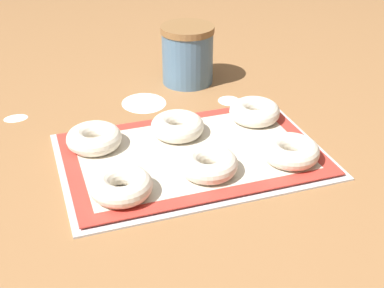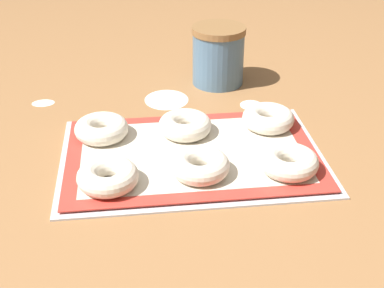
{
  "view_description": "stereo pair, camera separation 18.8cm",
  "coord_description": "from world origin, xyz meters",
  "px_view_note": "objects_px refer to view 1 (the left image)",
  "views": [
    {
      "loc": [
        -0.29,
        -0.84,
        0.56
      ],
      "look_at": [
        0.01,
        0.02,
        0.03
      ],
      "focal_mm": 50.0,
      "sensor_mm": 36.0,
      "label": 1
    },
    {
      "loc": [
        -0.1,
        -0.88,
        0.56
      ],
      "look_at": [
        0.01,
        0.02,
        0.03
      ],
      "focal_mm": 50.0,
      "sensor_mm": 36.0,
      "label": 2
    }
  ],
  "objects_px": {
    "baking_tray": "(192,155)",
    "bagel_back_left": "(94,138)",
    "bagel_back_center": "(177,126)",
    "bagel_back_right": "(255,112)",
    "bagel_front_center": "(208,164)",
    "bagel_front_left": "(121,186)",
    "bagel_front_right": "(291,151)",
    "flour_canister": "(188,54)"
  },
  "relations": [
    {
      "from": "baking_tray",
      "to": "bagel_front_right",
      "type": "xyz_separation_m",
      "value": [
        0.17,
        -0.09,
        0.03
      ]
    },
    {
      "from": "flour_canister",
      "to": "bagel_front_left",
      "type": "bearing_deg",
      "value": -121.01
    },
    {
      "from": "bagel_front_right",
      "to": "flour_canister",
      "type": "bearing_deg",
      "value": 97.9
    },
    {
      "from": "bagel_front_right",
      "to": "bagel_back_center",
      "type": "bearing_deg",
      "value": 136.67
    },
    {
      "from": "bagel_back_center",
      "to": "baking_tray",
      "type": "bearing_deg",
      "value": -85.99
    },
    {
      "from": "bagel_front_right",
      "to": "bagel_back_left",
      "type": "xyz_separation_m",
      "value": [
        -0.35,
        0.17,
        0.0
      ]
    },
    {
      "from": "baking_tray",
      "to": "flour_canister",
      "type": "bearing_deg",
      "value": 72.96
    },
    {
      "from": "bagel_front_center",
      "to": "bagel_back_center",
      "type": "xyz_separation_m",
      "value": [
        -0.01,
        0.16,
        0.0
      ]
    },
    {
      "from": "bagel_front_center",
      "to": "bagel_back_left",
      "type": "bearing_deg",
      "value": 138.25
    },
    {
      "from": "bagel_front_left",
      "to": "bagel_back_left",
      "type": "distance_m",
      "value": 0.18
    },
    {
      "from": "bagel_front_right",
      "to": "flour_canister",
      "type": "distance_m",
      "value": 0.45
    },
    {
      "from": "baking_tray",
      "to": "bagel_back_center",
      "type": "distance_m",
      "value": 0.08
    },
    {
      "from": "bagel_front_center",
      "to": "bagel_front_right",
      "type": "height_order",
      "value": "same"
    },
    {
      "from": "bagel_front_right",
      "to": "bagel_front_center",
      "type": "bearing_deg",
      "value": 177.13
    },
    {
      "from": "baking_tray",
      "to": "bagel_back_left",
      "type": "relative_size",
      "value": 4.66
    },
    {
      "from": "bagel_front_center",
      "to": "bagel_back_center",
      "type": "relative_size",
      "value": 1.0
    },
    {
      "from": "bagel_front_center",
      "to": "bagel_back_left",
      "type": "xyz_separation_m",
      "value": [
        -0.18,
        0.16,
        0.0
      ]
    },
    {
      "from": "bagel_front_center",
      "to": "bagel_front_right",
      "type": "relative_size",
      "value": 1.0
    },
    {
      "from": "baking_tray",
      "to": "bagel_back_left",
      "type": "distance_m",
      "value": 0.2
    },
    {
      "from": "bagel_front_left",
      "to": "bagel_back_center",
      "type": "distance_m",
      "value": 0.23
    },
    {
      "from": "bagel_back_right",
      "to": "bagel_front_left",
      "type": "bearing_deg",
      "value": -151.35
    },
    {
      "from": "bagel_front_right",
      "to": "bagel_back_center",
      "type": "xyz_separation_m",
      "value": [
        -0.18,
        0.17,
        0.0
      ]
    },
    {
      "from": "bagel_front_left",
      "to": "bagel_back_center",
      "type": "height_order",
      "value": "same"
    },
    {
      "from": "baking_tray",
      "to": "bagel_front_center",
      "type": "relative_size",
      "value": 4.66
    },
    {
      "from": "baking_tray",
      "to": "bagel_back_center",
      "type": "relative_size",
      "value": 4.66
    },
    {
      "from": "bagel_front_center",
      "to": "flour_canister",
      "type": "relative_size",
      "value": 0.75
    },
    {
      "from": "bagel_front_left",
      "to": "bagel_back_right",
      "type": "height_order",
      "value": "same"
    },
    {
      "from": "bagel_front_right",
      "to": "bagel_back_center",
      "type": "height_order",
      "value": "same"
    },
    {
      "from": "bagel_back_center",
      "to": "bagel_back_left",
      "type": "bearing_deg",
      "value": 178.23
    },
    {
      "from": "flour_canister",
      "to": "bagel_back_center",
      "type": "bearing_deg",
      "value": -112.52
    },
    {
      "from": "bagel_back_left",
      "to": "bagel_back_right",
      "type": "height_order",
      "value": "same"
    },
    {
      "from": "bagel_back_right",
      "to": "bagel_front_center",
      "type": "bearing_deg",
      "value": -135.47
    },
    {
      "from": "bagel_front_left",
      "to": "bagel_front_right",
      "type": "xyz_separation_m",
      "value": [
        0.33,
        0.01,
        0.0
      ]
    },
    {
      "from": "bagel_front_left",
      "to": "bagel_front_right",
      "type": "distance_m",
      "value": 0.33
    },
    {
      "from": "flour_canister",
      "to": "bagel_back_left",
      "type": "bearing_deg",
      "value": -136.61
    },
    {
      "from": "bagel_back_center",
      "to": "flour_canister",
      "type": "distance_m",
      "value": 0.3
    },
    {
      "from": "bagel_back_right",
      "to": "bagel_back_left",
      "type": "bearing_deg",
      "value": -179.36
    },
    {
      "from": "bagel_back_center",
      "to": "bagel_front_left",
      "type": "bearing_deg",
      "value": -131.86
    },
    {
      "from": "bagel_front_left",
      "to": "bagel_back_left",
      "type": "xyz_separation_m",
      "value": [
        -0.02,
        0.18,
        0.0
      ]
    },
    {
      "from": "baking_tray",
      "to": "bagel_front_right",
      "type": "bearing_deg",
      "value": -26.96
    },
    {
      "from": "bagel_back_center",
      "to": "bagel_back_right",
      "type": "height_order",
      "value": "same"
    },
    {
      "from": "bagel_back_left",
      "to": "bagel_front_right",
      "type": "bearing_deg",
      "value": -26.2
    }
  ]
}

